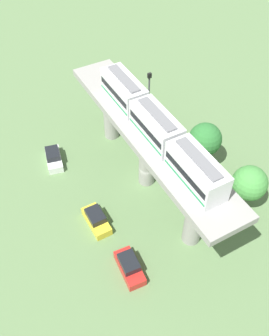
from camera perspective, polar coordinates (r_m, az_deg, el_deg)
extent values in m
plane|color=#5B7A4C|center=(46.16, 1.80, -1.90)|extent=(120.00, 120.00, 0.00)
cylinder|color=#999691|center=(38.58, 9.01, -7.42)|extent=(1.90, 1.90, 7.49)
cylinder|color=#999691|center=(43.40, 1.92, 1.35)|extent=(1.90, 1.90, 7.49)
cylinder|color=#999691|center=(49.55, -3.61, 8.16)|extent=(1.90, 1.90, 7.49)
cube|color=#999691|center=(40.54, 2.06, 5.45)|extent=(5.20, 28.85, 0.80)
cube|color=white|center=(34.35, 9.31, -0.48)|extent=(2.60, 6.60, 3.00)
cube|color=black|center=(34.16, 9.36, -0.19)|extent=(2.64, 6.07, 0.70)
cube|color=#1E8C4C|center=(34.90, 9.16, -1.31)|extent=(2.64, 6.34, 0.24)
cube|color=slate|center=(33.18, 9.64, 1.41)|extent=(1.10, 5.61, 0.24)
cube|color=white|center=(38.32, 3.29, 6.24)|extent=(2.60, 6.60, 3.00)
cube|color=black|center=(38.16, 3.31, 6.53)|extent=(2.64, 6.07, 0.70)
cube|color=#1E8C4C|center=(38.82, 3.24, 5.41)|extent=(2.64, 6.34, 0.24)
cube|color=slate|center=(37.29, 3.40, 8.13)|extent=(1.10, 5.61, 0.24)
cube|color=white|center=(43.06, -1.60, 11.55)|extent=(2.60, 6.60, 3.00)
cube|color=black|center=(42.92, -1.61, 11.82)|extent=(2.64, 6.07, 0.70)
cube|color=#1E8C4C|center=(43.50, -1.58, 10.74)|extent=(2.64, 6.34, 0.24)
cube|color=slate|center=(42.14, -1.65, 13.34)|extent=(1.10, 5.61, 0.24)
cube|color=white|center=(48.97, -12.03, 1.30)|extent=(2.69, 4.50, 1.00)
cube|color=black|center=(48.46, -12.25, 2.14)|extent=(2.11, 2.61, 0.76)
cube|color=yellow|center=(42.04, -5.74, -7.98)|extent=(1.82, 4.21, 1.00)
cube|color=black|center=(41.40, -5.92, -7.13)|extent=(1.65, 2.31, 0.76)
cube|color=red|center=(38.89, -0.74, -14.83)|extent=(2.15, 4.34, 1.00)
cube|color=black|center=(38.18, -0.86, -14.03)|extent=(1.83, 2.43, 0.76)
cylinder|color=brown|center=(47.61, 10.16, 1.91)|extent=(0.36, 0.36, 3.18)
sphere|color=#2D7233|center=(45.77, 10.59, 4.28)|extent=(4.00, 4.00, 4.00)
cylinder|color=brown|center=(44.54, 16.28, -4.23)|extent=(0.36, 0.36, 2.70)
sphere|color=#479342|center=(42.74, 16.95, -2.19)|extent=(3.91, 3.91, 3.91)
cylinder|color=#4C4C51|center=(47.33, 2.09, 8.24)|extent=(0.20, 0.20, 10.29)
cube|color=black|center=(44.12, 2.28, 13.76)|extent=(0.44, 0.28, 0.60)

